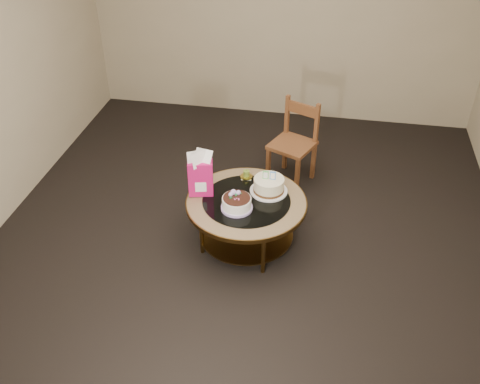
% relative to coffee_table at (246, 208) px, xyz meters
% --- Properties ---
extents(ground, '(5.00, 5.00, 0.00)m').
position_rel_coffee_table_xyz_m(ground, '(-0.00, 0.00, -0.38)').
color(ground, black).
rests_on(ground, ground).
extents(room_walls, '(4.52, 5.02, 2.61)m').
position_rel_coffee_table_xyz_m(room_walls, '(-0.00, 0.00, 1.16)').
color(room_walls, tan).
rests_on(room_walls, ground).
extents(coffee_table, '(1.02, 1.02, 0.46)m').
position_rel_coffee_table_xyz_m(coffee_table, '(0.00, 0.00, 0.00)').
color(coffee_table, brown).
rests_on(coffee_table, ground).
extents(decorated_cake, '(0.26, 0.26, 0.15)m').
position_rel_coffee_table_xyz_m(decorated_cake, '(-0.06, -0.13, 0.13)').
color(decorated_cake, '#BCA1E4').
rests_on(decorated_cake, coffee_table).
extents(cream_cake, '(0.32, 0.32, 0.20)m').
position_rel_coffee_table_xyz_m(cream_cake, '(0.17, 0.16, 0.14)').
color(cream_cake, white).
rests_on(cream_cake, coffee_table).
extents(gift_bag, '(0.22, 0.18, 0.41)m').
position_rel_coffee_table_xyz_m(gift_bag, '(-0.39, 0.03, 0.28)').
color(gift_bag, '#D91472').
rests_on(gift_bag, coffee_table).
extents(pillar_candle, '(0.11, 0.11, 0.08)m').
position_rel_coffee_table_xyz_m(pillar_candle, '(-0.06, 0.33, 0.11)').
color(pillar_candle, '#E4C95E').
rests_on(pillar_candle, coffee_table).
extents(dining_chair, '(0.51, 0.51, 0.84)m').
position_rel_coffee_table_xyz_m(dining_chair, '(0.30, 1.07, 0.05)').
color(dining_chair, brown).
rests_on(dining_chair, ground).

